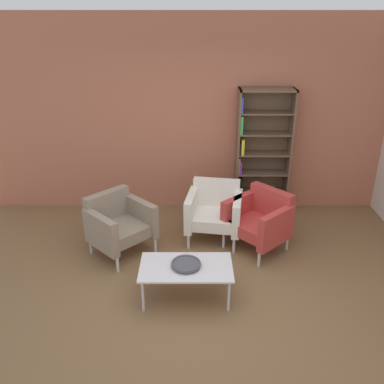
{
  "coord_description": "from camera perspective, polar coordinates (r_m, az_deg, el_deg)",
  "views": [
    {
      "loc": [
        -0.08,
        -3.62,
        2.97
      ],
      "look_at": [
        -0.06,
        0.84,
        0.95
      ],
      "focal_mm": 38.93,
      "sensor_mm": 36.0,
      "label": 1
    }
  ],
  "objects": [
    {
      "name": "brick_back_panel",
      "position": [
        6.27,
        0.46,
        10.32
      ],
      "size": [
        6.4,
        0.12,
        2.9
      ],
      "primitive_type": "cube",
      "color": "#B2664C",
      "rests_on": "ground_plane"
    },
    {
      "name": "decorative_bowl",
      "position": [
        4.52,
        -1.06,
        -9.79
      ],
      "size": [
        0.32,
        0.32,
        0.05
      ],
      "color": "#4C4C51",
      "rests_on": "coffee_table_low"
    },
    {
      "name": "ground_plane",
      "position": [
        4.69,
        0.78,
        -14.98
      ],
      "size": [
        8.32,
        8.32,
        0.0
      ],
      "primitive_type": "plane",
      "color": "brown"
    },
    {
      "name": "bookshelf_tall",
      "position": [
        6.31,
        9.0,
        5.17
      ],
      "size": [
        0.8,
        0.3,
        1.9
      ],
      "color": "brown",
      "rests_on": "ground_plane"
    },
    {
      "name": "armchair_near_window",
      "position": [
        5.41,
        -10.29,
        -4.25
      ],
      "size": [
        0.95,
        0.95,
        0.78
      ],
      "rotation": [
        0.0,
        0.0,
        0.79
      ],
      "color": "gray",
      "rests_on": "ground_plane"
    },
    {
      "name": "armchair_by_bookshelf",
      "position": [
        5.66,
        2.84,
        -2.52
      ],
      "size": [
        0.81,
        0.76,
        0.78
      ],
      "rotation": [
        0.0,
        0.0,
        -0.16
      ],
      "color": "white",
      "rests_on": "ground_plane"
    },
    {
      "name": "armchair_corner_red",
      "position": [
        5.5,
        9.03,
        -3.69
      ],
      "size": [
        0.95,
        0.95,
        0.78
      ],
      "rotation": [
        0.0,
        0.0,
        -0.83
      ],
      "color": "#B73833",
      "rests_on": "ground_plane"
    },
    {
      "name": "coffee_table_low",
      "position": [
        4.56,
        -1.06,
        -10.48
      ],
      "size": [
        1.0,
        0.56,
        0.4
      ],
      "color": "silver",
      "rests_on": "ground_plane"
    }
  ]
}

